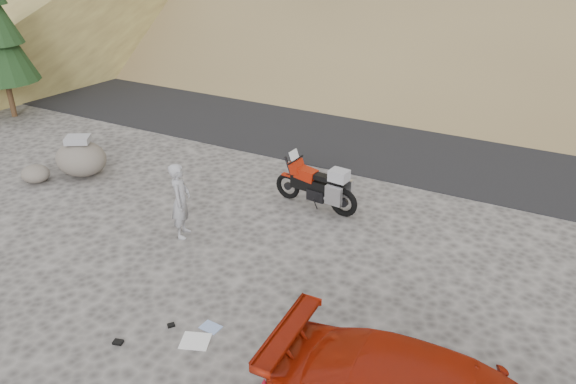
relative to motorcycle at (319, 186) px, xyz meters
name	(u,v)px	position (x,y,z in m)	size (l,w,h in m)	color
ground	(201,270)	(-0.93, -3.41, -0.56)	(140.00, 140.00, 0.00)	#433F3D
road	(366,128)	(-0.93, 5.59, -0.56)	(120.00, 7.00, 0.05)	black
motorcycle	(319,186)	(0.00, 0.00, 0.00)	(2.20, 0.76, 1.31)	black
man	(184,235)	(-2.05, -2.48, -0.56)	(0.61, 0.40, 1.67)	#97969C
boulder	(81,158)	(-6.31, -1.23, -0.09)	(1.69, 1.56, 1.08)	#514C45
small_rock	(35,174)	(-7.03, -2.13, -0.34)	(0.92, 0.87, 0.45)	#514C45
gear_white_cloth	(195,341)	(0.18, -5.10, -0.55)	(0.46, 0.41, 0.02)	white
gear_bottle	(307,370)	(2.11, -4.91, -0.46)	(0.07, 0.07, 0.20)	#193D99
gear_funnel	(264,383)	(1.66, -5.41, -0.48)	(0.12, 0.12, 0.16)	#AB0B1E
gear_glove_a	(118,342)	(-0.90, -5.72, -0.54)	(0.16, 0.11, 0.05)	black
gear_glove_b	(171,325)	(-0.41, -4.99, -0.54)	(0.12, 0.09, 0.04)	black
gear_blue_cloth	(211,327)	(0.20, -4.70, -0.55)	(0.34, 0.25, 0.01)	#869ECF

